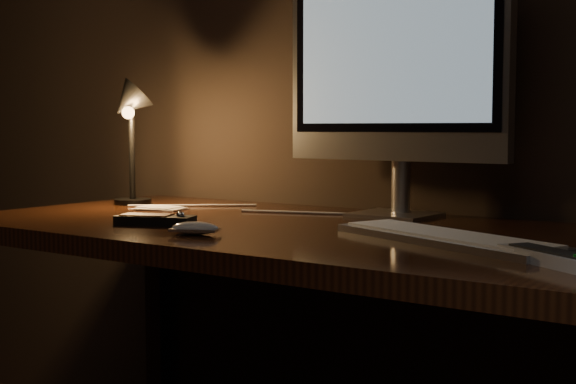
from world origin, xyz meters
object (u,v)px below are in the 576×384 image
Objects in this scene: desk at (326,282)px; media_remote at (155,220)px; mouse at (195,230)px; monitor at (395,66)px; keyboard at (446,238)px; desk_lamp at (129,120)px; tv_remote at (554,258)px.

desk is 9.08× the size of media_remote.
desk is at bearing 47.29° from mouse.
monitor is 0.54m from keyboard.
desk is 0.35m from mouse.
media_remote is at bearing -26.91° from desk_lamp.
desk_lamp reaches higher than desk.
tv_remote is 1.25m from desk_lamp.
tv_remote is at bearing -3.25° from desk_lamp.
keyboard and mouse have the same top height.
mouse is at bearing -143.87° from tv_remote.
desk_lamp reaches higher than mouse.
desk_lamp is (-1.19, 0.28, 0.21)m from tv_remote.
desk is 2.74× the size of monitor.
tv_remote reaches higher than desk.
media_remote is at bearing -147.66° from keyboard.
media_remote is 0.84m from tv_remote.
media_remote is (-0.34, -0.43, -0.33)m from monitor.
desk_lamp reaches higher than keyboard.
mouse is 0.66m from desk_lamp.
desk_lamp is at bearing -164.62° from monitor.
desk is 0.52m from monitor.
monitor is 3.32× the size of media_remote.
desk is at bearing 20.30° from media_remote.
keyboard is at bearing 1.19° from desk_lamp.
media_remote reaches higher than keyboard.
desk_lamp is (-0.53, 0.33, 0.22)m from mouse.
keyboard is 0.27m from tv_remote.
media_remote is at bearing -126.01° from monitor.
monitor is (0.06, 0.19, 0.47)m from desk.
keyboard is at bearing -177.95° from tv_remote.
media_remote is (-0.28, -0.24, 0.14)m from desk.
tv_remote is at bearing -19.80° from mouse.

